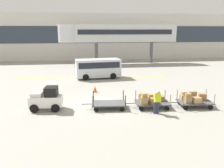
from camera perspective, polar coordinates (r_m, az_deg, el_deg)
ground_plane at (r=17.53m, az=-2.66°, el=-4.57°), size 120.00×120.00×0.00m
apron_lead_line at (r=26.65m, az=-4.62°, el=1.58°), size 16.55×1.18×0.01m
terminal_building at (r=42.66m, az=-6.00°, el=11.26°), size 61.95×2.51×7.92m
jet_bridge at (r=37.01m, az=0.36°, el=12.03°), size 17.97×3.00×5.94m
baggage_tug at (r=16.47m, az=-15.45°, el=-3.48°), size 2.18×1.37×1.58m
baggage_cart_lead at (r=16.23m, az=-0.80°, el=-4.74°), size 3.05×1.58×1.10m
baggage_cart_middle at (r=16.56m, az=9.22°, el=-3.89°), size 3.05×1.58×1.12m
baggage_cart_tail at (r=17.50m, az=18.99°, el=-3.48°), size 3.05×1.58×1.10m
baggage_handler at (r=15.34m, az=10.76°, el=-4.01°), size 0.42×0.45×1.56m
shuttle_van at (r=26.07m, az=-3.39°, el=4.09°), size 4.97×2.39×2.10m
safety_cone_near at (r=20.39m, az=-4.12°, el=-1.23°), size 0.36×0.36×0.55m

